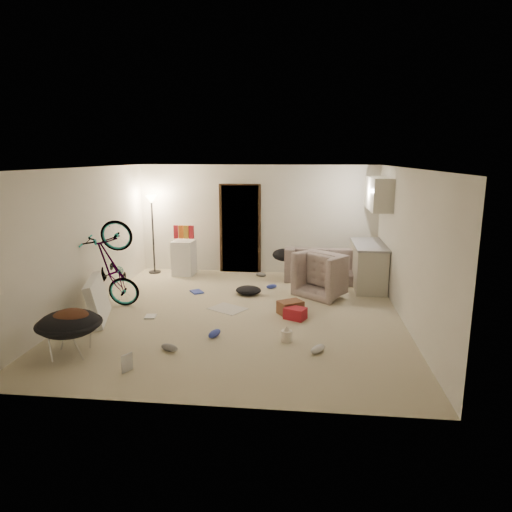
# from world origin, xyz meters

# --- Properties ---
(floor) EXTENTS (5.50, 6.00, 0.02)m
(floor) POSITION_xyz_m (0.00, 0.00, -0.01)
(floor) COLOR #C4B897
(floor) RESTS_ON ground
(ceiling) EXTENTS (5.50, 6.00, 0.02)m
(ceiling) POSITION_xyz_m (0.00, 0.00, 2.51)
(ceiling) COLOR white
(ceiling) RESTS_ON wall_back
(wall_back) EXTENTS (5.50, 0.02, 2.50)m
(wall_back) POSITION_xyz_m (0.00, 3.01, 1.25)
(wall_back) COLOR silver
(wall_back) RESTS_ON floor
(wall_front) EXTENTS (5.50, 0.02, 2.50)m
(wall_front) POSITION_xyz_m (0.00, -3.01, 1.25)
(wall_front) COLOR silver
(wall_front) RESTS_ON floor
(wall_left) EXTENTS (0.02, 6.00, 2.50)m
(wall_left) POSITION_xyz_m (-2.76, 0.00, 1.25)
(wall_left) COLOR silver
(wall_left) RESTS_ON floor
(wall_right) EXTENTS (0.02, 6.00, 2.50)m
(wall_right) POSITION_xyz_m (2.76, 0.00, 1.25)
(wall_right) COLOR silver
(wall_right) RESTS_ON floor
(doorway) EXTENTS (0.85, 0.10, 2.04)m
(doorway) POSITION_xyz_m (-0.40, 2.97, 1.02)
(doorway) COLOR black
(doorway) RESTS_ON floor
(door_trim) EXTENTS (0.97, 0.04, 2.10)m
(door_trim) POSITION_xyz_m (-0.40, 2.94, 1.02)
(door_trim) COLOR #301F11
(door_trim) RESTS_ON floor
(floor_lamp) EXTENTS (0.28, 0.28, 1.81)m
(floor_lamp) POSITION_xyz_m (-2.40, 2.65, 1.31)
(floor_lamp) COLOR black
(floor_lamp) RESTS_ON floor
(kitchen_counter) EXTENTS (0.60, 1.50, 0.88)m
(kitchen_counter) POSITION_xyz_m (2.43, 2.00, 0.44)
(kitchen_counter) COLOR beige
(kitchen_counter) RESTS_ON floor
(counter_top) EXTENTS (0.64, 1.54, 0.04)m
(counter_top) POSITION_xyz_m (2.43, 2.00, 0.90)
(counter_top) COLOR gray
(counter_top) RESTS_ON kitchen_counter
(kitchen_uppers) EXTENTS (0.38, 1.40, 0.65)m
(kitchen_uppers) POSITION_xyz_m (2.56, 2.00, 1.95)
(kitchen_uppers) COLOR beige
(kitchen_uppers) RESTS_ON wall_right
(sofa) EXTENTS (1.90, 0.76, 0.55)m
(sofa) POSITION_xyz_m (1.62, 2.45, 0.28)
(sofa) COLOR #3C443B
(sofa) RESTS_ON floor
(armchair) EXTENTS (1.29, 1.27, 0.63)m
(armchair) POSITION_xyz_m (1.61, 1.41, 0.32)
(armchair) COLOR #3C443B
(armchair) RESTS_ON floor
(bicycle) EXTENTS (1.69, 0.84, 0.95)m
(bicycle) POSITION_xyz_m (-2.30, 0.11, 0.43)
(bicycle) COLOR black
(bicycle) RESTS_ON floor
(book_asset) EXTENTS (0.29, 0.27, 0.02)m
(book_asset) POSITION_xyz_m (-1.15, -2.38, 0.01)
(book_asset) COLOR maroon
(book_asset) RESTS_ON floor
(mini_fridge) EXTENTS (0.50, 0.50, 0.80)m
(mini_fridge) POSITION_xyz_m (-1.66, 2.55, 0.40)
(mini_fridge) COLOR white
(mini_fridge) RESTS_ON floor
(snack_box_0) EXTENTS (0.11, 0.09, 0.30)m
(snack_box_0) POSITION_xyz_m (-1.83, 2.55, 1.00)
(snack_box_0) COLOR maroon
(snack_box_0) RESTS_ON mini_fridge
(snack_box_1) EXTENTS (0.10, 0.07, 0.30)m
(snack_box_1) POSITION_xyz_m (-1.71, 2.55, 1.00)
(snack_box_1) COLOR #D45E1A
(snack_box_1) RESTS_ON mini_fridge
(snack_box_2) EXTENTS (0.11, 0.08, 0.30)m
(snack_box_2) POSITION_xyz_m (-1.59, 2.55, 1.00)
(snack_box_2) COLOR gold
(snack_box_2) RESTS_ON mini_fridge
(snack_box_3) EXTENTS (0.11, 0.09, 0.30)m
(snack_box_3) POSITION_xyz_m (-1.47, 2.55, 1.00)
(snack_box_3) COLOR maroon
(snack_box_3) RESTS_ON mini_fridge
(saucer_chair) EXTENTS (0.88, 0.88, 0.63)m
(saucer_chair) POSITION_xyz_m (-2.07, -1.90, 0.37)
(saucer_chair) COLOR silver
(saucer_chair) RESTS_ON floor
(hoodie) EXTENTS (0.57, 0.52, 0.22)m
(hoodie) POSITION_xyz_m (-2.02, -1.93, 0.56)
(hoodie) COLOR #4A2719
(hoodie) RESTS_ON saucer_chair
(sofa_drape) EXTENTS (0.64, 0.56, 0.28)m
(sofa_drape) POSITION_xyz_m (0.67, 2.45, 0.54)
(sofa_drape) COLOR black
(sofa_drape) RESTS_ON sofa
(tv_box) EXTENTS (0.58, 1.12, 0.73)m
(tv_box) POSITION_xyz_m (-2.30, -0.55, 0.36)
(tv_box) COLOR silver
(tv_box) RESTS_ON floor
(drink_case_a) EXTENTS (0.49, 0.46, 0.23)m
(drink_case_a) POSITION_xyz_m (0.88, 0.11, 0.12)
(drink_case_a) COLOR brown
(drink_case_a) RESTS_ON floor
(drink_case_b) EXTENTS (0.41, 0.37, 0.20)m
(drink_case_b) POSITION_xyz_m (0.97, -0.14, 0.10)
(drink_case_b) COLOR maroon
(drink_case_b) RESTS_ON floor
(juicer) EXTENTS (0.17, 0.17, 0.24)m
(juicer) POSITION_xyz_m (0.86, -1.11, 0.10)
(juicer) COLOR silver
(juicer) RESTS_ON floor
(newspaper) EXTENTS (0.76, 0.71, 0.01)m
(newspaper) POSITION_xyz_m (-0.25, 0.24, 0.00)
(newspaper) COLOR #BBB7AD
(newspaper) RESTS_ON floor
(book_blue) EXTENTS (0.33, 0.35, 0.03)m
(book_blue) POSITION_xyz_m (-1.04, 1.18, 0.01)
(book_blue) COLOR #2F40AC
(book_blue) RESTS_ON floor
(book_white) EXTENTS (0.21, 0.25, 0.02)m
(book_white) POSITION_xyz_m (-1.49, -0.32, 0.01)
(book_white) COLOR silver
(book_white) RESTS_ON floor
(shoe_0) EXTENTS (0.26, 0.20, 0.09)m
(shoe_0) POSITION_xyz_m (0.44, 1.62, 0.05)
(shoe_0) COLOR #2F40AC
(shoe_0) RESTS_ON floor
(shoe_1) EXTENTS (0.28, 0.20, 0.10)m
(shoe_1) POSITION_xyz_m (0.13, 2.55, 0.05)
(shoe_1) COLOR slate
(shoe_1) RESTS_ON floor
(shoe_2) EXTENTS (0.22, 0.31, 0.11)m
(shoe_2) POSITION_xyz_m (-0.23, -1.06, 0.05)
(shoe_2) COLOR #2F40AC
(shoe_2) RESTS_ON floor
(shoe_3) EXTENTS (0.30, 0.21, 0.10)m
(shoe_3) POSITION_xyz_m (-0.76, -1.64, 0.05)
(shoe_3) COLOR slate
(shoe_3) RESTS_ON floor
(shoe_4) EXTENTS (0.27, 0.31, 0.11)m
(shoe_4) POSITION_xyz_m (1.31, -1.46, 0.05)
(shoe_4) COLOR white
(shoe_4) RESTS_ON floor
(clothes_lump_a) EXTENTS (0.55, 0.48, 0.16)m
(clothes_lump_a) POSITION_xyz_m (0.01, 1.17, 0.08)
(clothes_lump_a) COLOR black
(clothes_lump_a) RESTS_ON floor
(clothes_lump_b) EXTENTS (0.59, 0.55, 0.14)m
(clothes_lump_b) POSITION_xyz_m (1.12, 1.42, 0.07)
(clothes_lump_b) COLOR black
(clothes_lump_b) RESTS_ON floor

